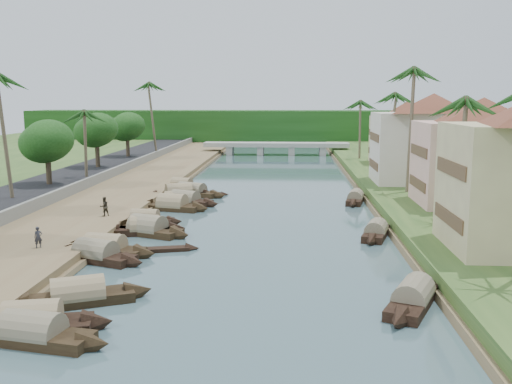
# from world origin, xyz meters

# --- Properties ---
(ground) EXTENTS (220.00, 220.00, 0.00)m
(ground) POSITION_xyz_m (0.00, 0.00, 0.00)
(ground) COLOR #3D575C
(ground) RESTS_ON ground
(left_bank) EXTENTS (10.00, 180.00, 0.80)m
(left_bank) POSITION_xyz_m (-16.00, 20.00, 0.40)
(left_bank) COLOR brown
(left_bank) RESTS_ON ground
(right_bank) EXTENTS (16.00, 180.00, 1.20)m
(right_bank) POSITION_xyz_m (19.00, 20.00, 0.60)
(right_bank) COLOR #2A4A1D
(right_bank) RESTS_ON ground
(road) EXTENTS (8.00, 180.00, 1.40)m
(road) POSITION_xyz_m (-24.50, 20.00, 0.70)
(road) COLOR black
(road) RESTS_ON ground
(retaining_wall) EXTENTS (0.40, 180.00, 1.10)m
(retaining_wall) POSITION_xyz_m (-20.20, 20.00, 1.35)
(retaining_wall) COLOR slate
(retaining_wall) RESTS_ON left_bank
(treeline) EXTENTS (120.00, 14.00, 8.00)m
(treeline) POSITION_xyz_m (0.00, 100.00, 4.00)
(treeline) COLOR #143A10
(treeline) RESTS_ON ground
(bridge) EXTENTS (28.00, 4.00, 2.40)m
(bridge) POSITION_xyz_m (0.00, 72.00, 1.72)
(bridge) COLOR gray
(bridge) RESTS_ON ground
(building_mid) EXTENTS (14.11, 14.11, 9.70)m
(building_mid) POSITION_xyz_m (19.99, 14.00, 6.13)
(building_mid) COLOR #DFA69E
(building_mid) RESTS_ON right_bank
(building_far) EXTENTS (15.59, 15.59, 10.20)m
(building_far) POSITION_xyz_m (18.99, 28.00, 6.38)
(building_far) COLOR beige
(building_far) RESTS_ON right_bank
(building_distant) EXTENTS (12.62, 12.62, 9.20)m
(building_distant) POSITION_xyz_m (19.99, 48.00, 5.88)
(building_distant) COLOR #CCC089
(building_distant) RESTS_ON right_bank
(sampan_0) EXTENTS (7.90, 3.01, 2.06)m
(sampan_0) POSITION_xyz_m (-8.64, -15.28, 0.41)
(sampan_0) COLOR black
(sampan_0) RESTS_ON ground
(sampan_1) EXTENTS (7.74, 3.30, 2.24)m
(sampan_1) POSITION_xyz_m (-9.15, -14.21, 0.42)
(sampan_1) COLOR black
(sampan_1) RESTS_ON ground
(sampan_2) EXTENTS (8.01, 4.77, 2.14)m
(sampan_2) POSITION_xyz_m (-8.42, -10.37, 0.41)
(sampan_2) COLOR black
(sampan_2) RESTS_ON ground
(sampan_3) EXTENTS (7.93, 4.47, 2.14)m
(sampan_3) POSITION_xyz_m (-10.21, -2.34, 0.41)
(sampan_3) COLOR black
(sampan_3) RESTS_ON ground
(sampan_4) EXTENTS (7.95, 3.14, 2.21)m
(sampan_4) POSITION_xyz_m (-10.08, -0.85, 0.42)
(sampan_4) COLOR black
(sampan_4) RESTS_ON ground
(sampan_5) EXTENTS (6.97, 3.13, 2.17)m
(sampan_5) POSITION_xyz_m (-8.90, 5.53, 0.42)
(sampan_5) COLOR black
(sampan_5) RESTS_ON ground
(sampan_6) EXTENTS (8.10, 4.83, 2.38)m
(sampan_6) POSITION_xyz_m (-8.60, 5.32, 0.42)
(sampan_6) COLOR black
(sampan_6) RESTS_ON ground
(sampan_7) EXTENTS (6.87, 1.89, 1.86)m
(sampan_7) POSITION_xyz_m (-9.79, 9.09, 0.41)
(sampan_7) COLOR black
(sampan_7) RESTS_ON ground
(sampan_8) EXTENTS (7.99, 3.65, 2.39)m
(sampan_8) POSITION_xyz_m (-8.73, 15.58, 0.42)
(sampan_8) COLOR black
(sampan_8) RESTS_ON ground
(sampan_9) EXTENTS (8.17, 4.78, 2.10)m
(sampan_9) POSITION_xyz_m (-8.07, 18.73, 0.41)
(sampan_9) COLOR black
(sampan_9) RESTS_ON ground
(sampan_10) EXTENTS (6.46, 2.38, 1.81)m
(sampan_10) POSITION_xyz_m (-9.16, 19.00, 0.40)
(sampan_10) COLOR black
(sampan_10) RESTS_ON ground
(sampan_11) EXTENTS (8.20, 4.85, 2.33)m
(sampan_11) POSITION_xyz_m (-9.50, 22.67, 0.42)
(sampan_11) COLOR black
(sampan_11) RESTS_ON ground
(sampan_12) EXTENTS (8.96, 5.50, 2.18)m
(sampan_12) POSITION_xyz_m (-8.31, 24.09, 0.41)
(sampan_12) COLOR black
(sampan_12) RESTS_ON ground
(sampan_13) EXTENTS (7.02, 3.55, 1.94)m
(sampan_13) POSITION_xyz_m (-10.30, 28.71, 0.41)
(sampan_13) COLOR black
(sampan_13) RESTS_ON ground
(sampan_14) EXTENTS (4.86, 8.37, 2.07)m
(sampan_14) POSITION_xyz_m (9.29, -9.52, 0.41)
(sampan_14) COLOR black
(sampan_14) RESTS_ON ground
(sampan_15) EXTENTS (3.31, 7.01, 1.90)m
(sampan_15) POSITION_xyz_m (9.56, 5.56, 0.41)
(sampan_15) COLOR black
(sampan_15) RESTS_ON ground
(sampan_16) EXTENTS (2.86, 7.51, 1.86)m
(sampan_16) POSITION_xyz_m (9.65, 20.86, 0.40)
(sampan_16) COLOR black
(sampan_16) RESTS_ON ground
(canoe_1) EXTENTS (5.62, 2.26, 0.90)m
(canoe_1) POSITION_xyz_m (-6.44, 0.35, 0.10)
(canoe_1) COLOR black
(canoe_1) RESTS_ON ground
(canoe_2) EXTENTS (4.98, 1.43, 0.72)m
(canoe_2) POSITION_xyz_m (-6.56, 24.17, 0.10)
(canoe_2) COLOR black
(canoe_2) RESTS_ON ground
(palm_1) EXTENTS (3.20, 3.20, 11.05)m
(palm_1) POSITION_xyz_m (16.00, 6.65, 10.47)
(palm_1) COLOR brown
(palm_1) RESTS_ON ground
(palm_2) EXTENTS (3.20, 3.20, 14.07)m
(palm_2) POSITION_xyz_m (15.00, 20.80, 13.37)
(palm_2) COLOR brown
(palm_2) RESTS_ON ground
(palm_3) EXTENTS (3.20, 3.20, 11.73)m
(palm_3) POSITION_xyz_m (16.00, 40.00, 11.15)
(palm_3) COLOR brown
(palm_3) RESTS_ON ground
(palm_5) EXTENTS (3.20, 3.20, 13.07)m
(palm_5) POSITION_xyz_m (-24.00, 13.70, 12.62)
(palm_5) COLOR brown
(palm_5) RESTS_ON ground
(palm_6) EXTENTS (3.20, 3.20, 9.37)m
(palm_6) POSITION_xyz_m (-22.00, 28.79, 9.05)
(palm_6) COLOR brown
(palm_6) RESTS_ON ground
(palm_7) EXTENTS (3.20, 3.20, 10.65)m
(palm_7) POSITION_xyz_m (14.00, 54.62, 10.10)
(palm_7) COLOR brown
(palm_7) RESTS_ON ground
(palm_8) EXTENTS (3.20, 3.20, 13.49)m
(palm_8) POSITION_xyz_m (-20.50, 58.15, 13.03)
(palm_8) COLOR brown
(palm_8) RESTS_ON ground
(tree_3) EXTENTS (5.34, 5.34, 6.92)m
(tree_3) POSITION_xyz_m (-24.00, 22.58, 6.06)
(tree_3) COLOR #483929
(tree_3) RESTS_ON ground
(tree_4) EXTENTS (5.34, 5.34, 7.27)m
(tree_4) POSITION_xyz_m (-24.00, 38.83, 6.41)
(tree_4) COLOR #483929
(tree_4) RESTS_ON ground
(tree_5) EXTENTS (5.26, 5.26, 7.00)m
(tree_5) POSITION_xyz_m (-24.00, 53.77, 6.17)
(tree_5) COLOR #483929
(tree_5) RESTS_ON ground
(tree_6) EXTENTS (4.62, 4.62, 6.58)m
(tree_6) POSITION_xyz_m (24.00, 28.25, 5.81)
(tree_6) COLOR #483929
(tree_6) RESTS_ON ground
(person_near) EXTENTS (0.63, 0.58, 1.45)m
(person_near) POSITION_xyz_m (-14.22, -2.10, 1.52)
(person_near) COLOR #2B2C34
(person_near) RESTS_ON left_bank
(person_far) EXTENTS (1.02, 1.02, 1.66)m
(person_far) POSITION_xyz_m (-13.17, 8.54, 1.63)
(person_far) COLOR #2B281E
(person_far) RESTS_ON left_bank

